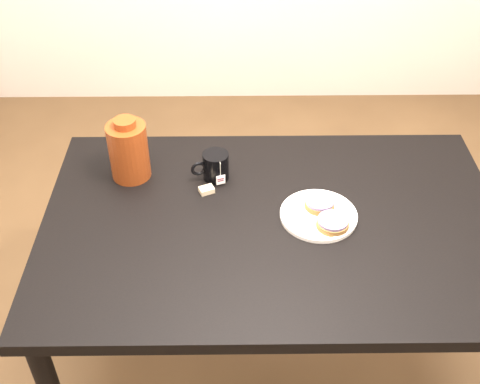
# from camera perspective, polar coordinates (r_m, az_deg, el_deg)

# --- Properties ---
(ground_plane) EXTENTS (4.00, 4.00, 0.00)m
(ground_plane) POSITION_cam_1_polar(r_m,az_deg,el_deg) (2.39, 2.54, -16.10)
(ground_plane) COLOR brown
(table) EXTENTS (1.40, 0.90, 0.75)m
(table) POSITION_cam_1_polar(r_m,az_deg,el_deg) (1.88, 3.12, -4.56)
(table) COLOR black
(table) RESTS_ON ground_plane
(plate) EXTENTS (0.23, 0.23, 0.02)m
(plate) POSITION_cam_1_polar(r_m,az_deg,el_deg) (1.84, 7.46, -2.15)
(plate) COLOR white
(plate) RESTS_ON table
(bagel_back) EXTENTS (0.10, 0.10, 0.03)m
(bagel_back) POSITION_cam_1_polar(r_m,az_deg,el_deg) (1.85, 7.56, -1.08)
(bagel_back) COLOR brown
(bagel_back) RESTS_ON plate
(bagel_front) EXTENTS (0.14, 0.14, 0.03)m
(bagel_front) POSITION_cam_1_polar(r_m,az_deg,el_deg) (1.79, 8.78, -2.90)
(bagel_front) COLOR brown
(bagel_front) RESTS_ON plate
(mug) EXTENTS (0.13, 0.11, 0.09)m
(mug) POSITION_cam_1_polar(r_m,az_deg,el_deg) (1.95, -2.37, 2.48)
(mug) COLOR black
(mug) RESTS_ON table
(teabag_pouch) EXTENTS (0.05, 0.05, 0.02)m
(teabag_pouch) POSITION_cam_1_polar(r_m,az_deg,el_deg) (1.91, -3.19, 0.20)
(teabag_pouch) COLOR #C6B793
(teabag_pouch) RESTS_ON table
(bagel_package) EXTENTS (0.15, 0.15, 0.21)m
(bagel_package) POSITION_cam_1_polar(r_m,az_deg,el_deg) (1.96, -10.52, 3.91)
(bagel_package) COLOR #551D0B
(bagel_package) RESTS_ON table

